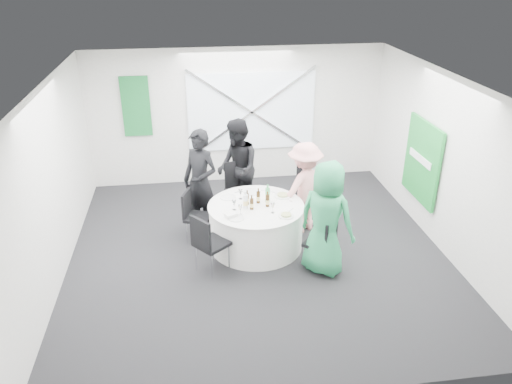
{
  "coord_description": "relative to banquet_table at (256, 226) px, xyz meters",
  "views": [
    {
      "loc": [
        -1.0,
        -6.87,
        4.42
      ],
      "look_at": [
        0.0,
        0.2,
        1.0
      ],
      "focal_mm": 35.0,
      "sensor_mm": 36.0,
      "label": 1
    }
  ],
  "objects": [
    {
      "name": "clear_water_bottle",
      "position": [
        -0.18,
        -0.07,
        0.5
      ],
      "size": [
        0.08,
        0.08,
        0.3
      ],
      "color": "silver",
      "rests_on": "banquet_table"
    },
    {
      "name": "ceiling",
      "position": [
        0.0,
        -0.2,
        2.42
      ],
      "size": [
        6.0,
        6.0,
        0.0
      ],
      "primitive_type": "plane",
      "rotation": [
        3.14,
        0.0,
        0.0
      ],
      "color": "white",
      "rests_on": "wall_back"
    },
    {
      "name": "wall_right",
      "position": [
        3.0,
        -0.2,
        1.02
      ],
      "size": [
        0.0,
        6.0,
        6.0
      ],
      "primitive_type": "plane",
      "rotation": [
        1.57,
        0.0,
        -1.57
      ],
      "color": "silver",
      "rests_on": "floor"
    },
    {
      "name": "fork_a",
      "position": [
        0.57,
        0.1,
        0.38
      ],
      "size": [
        0.08,
        0.14,
        0.01
      ],
      "primitive_type": "cube",
      "rotation": [
        0.0,
        0.0,
        0.48
      ],
      "color": "silver",
      "rests_on": "banquet_table"
    },
    {
      "name": "chair_back_right",
      "position": [
        0.92,
        0.73,
        0.2
      ],
      "size": [
        0.63,
        0.63,
        0.99
      ],
      "rotation": [
        0.0,
        0.0,
        -0.9
      ],
      "color": "black",
      "rests_on": "floor"
    },
    {
      "name": "knife_a",
      "position": [
        0.35,
        0.45,
        0.38
      ],
      "size": [
        0.1,
        0.13,
        0.01
      ],
      "primitive_type": "cube",
      "rotation": [
        0.0,
        0.0,
        0.61
      ],
      "color": "silver",
      "rests_on": "banquet_table"
    },
    {
      "name": "person_man_back",
      "position": [
        -0.17,
        1.22,
        0.53
      ],
      "size": [
        0.6,
        0.94,
        1.81
      ],
      "primitive_type": "imported",
      "rotation": [
        0.0,
        0.0,
        -1.44
      ],
      "color": "black",
      "rests_on": "floor"
    },
    {
      "name": "wine_glass_d",
      "position": [
        -0.28,
        -0.28,
        0.5
      ],
      "size": [
        0.07,
        0.07,
        0.17
      ],
      "color": "white",
      "rests_on": "banquet_table"
    },
    {
      "name": "beer_bottle_c",
      "position": [
        0.18,
        -0.06,
        0.48
      ],
      "size": [
        0.06,
        0.06,
        0.26
      ],
      "color": "#3B230A",
      "rests_on": "banquet_table"
    },
    {
      "name": "plate_back_left",
      "position": [
        -0.42,
        0.34,
        0.39
      ],
      "size": [
        0.26,
        0.26,
        0.01
      ],
      "color": "silver",
      "rests_on": "banquet_table"
    },
    {
      "name": "fork_b",
      "position": [
        0.34,
        -0.46,
        0.38
      ],
      "size": [
        0.1,
        0.13,
        0.01
      ],
      "primitive_type": "cube",
      "rotation": [
        0.0,
        0.0,
        -0.64
      ],
      "color": "silver",
      "rests_on": "banquet_table"
    },
    {
      "name": "plate_back_right",
      "position": [
        0.49,
        0.27,
        0.4
      ],
      "size": [
        0.28,
        0.28,
        0.04
      ],
      "color": "silver",
      "rests_on": "banquet_table"
    },
    {
      "name": "fork_c",
      "position": [
        -0.51,
        -0.27,
        0.38
      ],
      "size": [
        0.12,
        0.12,
        0.01
      ],
      "primitive_type": "cube",
      "rotation": [
        0.0,
        0.0,
        -2.36
      ],
      "color": "silver",
      "rests_on": "banquet_table"
    },
    {
      "name": "wine_glass_b",
      "position": [
        0.22,
        -0.28,
        0.5
      ],
      "size": [
        0.07,
        0.07,
        0.17
      ],
      "color": "white",
      "rests_on": "banquet_table"
    },
    {
      "name": "chair_front_right",
      "position": [
        0.93,
        -0.8,
        0.13
      ],
      "size": [
        0.56,
        0.56,
        0.88
      ],
      "rotation": [
        0.0,
        0.0,
        4.0
      ],
      "color": "black",
      "rests_on": "floor"
    },
    {
      "name": "wall_front",
      "position": [
        0.0,
        -3.2,
        1.02
      ],
      "size": [
        6.0,
        0.0,
        6.0
      ],
      "primitive_type": "plane",
      "rotation": [
        -1.57,
        0.0,
        0.0
      ],
      "color": "silver",
      "rests_on": "floor"
    },
    {
      "name": "napkin",
      "position": [
        -0.43,
        -0.34,
        0.42
      ],
      "size": [
        0.22,
        0.19,
        0.05
      ],
      "primitive_type": "cube",
      "rotation": [
        0.0,
        0.0,
        0.45
      ],
      "color": "silver",
      "rests_on": "plate_front_left"
    },
    {
      "name": "banquet_table",
      "position": [
        0.0,
        0.0,
        0.0
      ],
      "size": [
        1.56,
        1.56,
        0.76
      ],
      "color": "silver",
      "rests_on": "floor"
    },
    {
      "name": "person_woman_green",
      "position": [
        0.93,
        -0.83,
        0.51
      ],
      "size": [
        1.03,
        1.01,
        1.79
      ],
      "primitive_type": "imported",
      "rotation": [
        0.0,
        0.0,
        2.41
      ],
      "color": "#279158",
      "rests_on": "floor"
    },
    {
      "name": "window_brace_b",
      "position": [
        0.3,
        2.72,
        1.12
      ],
      "size": [
        2.63,
        0.05,
        1.84
      ],
      "primitive_type": "cube",
      "rotation": [
        0.0,
        -0.97,
        0.0
      ],
      "color": "silver",
      "rests_on": "window_panel"
    },
    {
      "name": "window_panel",
      "position": [
        0.3,
        2.76,
        1.12
      ],
      "size": [
        2.6,
        0.03,
        1.6
      ],
      "primitive_type": "cube",
      "color": "silver",
      "rests_on": "wall_back"
    },
    {
      "name": "chair_back",
      "position": [
        -0.16,
        1.13,
        0.23
      ],
      "size": [
        0.53,
        0.54,
        1.03
      ],
      "rotation": [
        0.0,
        0.0,
        0.14
      ],
      "color": "black",
      "rests_on": "floor"
    },
    {
      "name": "person_man_back_left",
      "position": [
        -0.86,
        0.71,
        0.54
      ],
      "size": [
        0.79,
        0.76,
        1.83
      ],
      "primitive_type": "imported",
      "rotation": [
        0.0,
        0.0,
        -0.69
      ],
      "color": "black",
      "rests_on": "floor"
    },
    {
      "name": "window_brace_a",
      "position": [
        0.3,
        2.72,
        1.12
      ],
      "size": [
        2.63,
        0.05,
        1.84
      ],
      "primitive_type": "cube",
      "rotation": [
        0.0,
        0.97,
        0.0
      ],
      "color": "silver",
      "rests_on": "window_panel"
    },
    {
      "name": "knife_c",
      "position": [
        -0.36,
        -0.45,
        0.38
      ],
      "size": [
        0.1,
        0.13,
        0.01
      ],
      "primitive_type": "cube",
      "rotation": [
        0.0,
        0.0,
        -2.55
      ],
      "color": "silver",
      "rests_on": "banquet_table"
    },
    {
      "name": "plate_front_right",
      "position": [
        0.41,
        -0.43,
        0.4
      ],
      "size": [
        0.24,
        0.24,
        0.04
      ],
      "color": "silver",
      "rests_on": "banquet_table"
    },
    {
      "name": "person_woman_pink",
      "position": [
        0.9,
        0.45,
        0.43
      ],
      "size": [
        1.15,
        0.9,
        1.62
      ],
      "primitive_type": "imported",
      "rotation": [
        0.0,
        0.0,
        -2.68
      ],
      "color": "pink",
      "rests_on": "floor"
    },
    {
      "name": "chair_front_left",
      "position": [
        -0.83,
        -0.66,
        0.19
      ],
      "size": [
        0.62,
        0.62,
        0.97
      ],
      "rotation": [
        0.0,
        0.0,
        2.25
      ],
      "color": "black",
      "rests_on": "floor"
    },
    {
      "name": "beer_bottle_b",
      "position": [
        0.05,
        0.09,
        0.48
      ],
      "size": [
        0.06,
        0.06,
        0.26
      ],
      "color": "#3B230A",
      "rests_on": "banquet_table"
    },
    {
      "name": "beer_bottle_a",
      "position": [
        -0.13,
        0.07,
        0.47
      ],
      "size": [
        0.06,
        0.06,
        0.24
      ],
      "color": "#3B230A",
      "rests_on": "banquet_table"
    },
    {
      "name": "plate_front_left",
      "position": [
        -0.36,
        -0.39,
        0.39
      ],
      "size": [
        0.25,
        0.25,
        0.01
      ],
      "color": "silver",
      "rests_on": "banquet_table"
    },
    {
      "name": "green_banner",
      "position": [
        -2.0,
        2.75,
        1.32
      ],
      "size": [
        0.55,
        0.04,
        1.2
      ],
      "primitive_type": "cube",
      "color": "#125A23",
      "rests_on": "wall_back"
    },
    {
      "name": "green_water_bottle",
      "position": [
        0.21,
        0.12,
        0.5
      ],
      "size": [
        0.08,
        0.08,
        0.3
      ],
      "color": "#3FA457",
      "rests_on": "banquet_table"
    },
    {
      "name": "knife_d",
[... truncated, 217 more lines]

